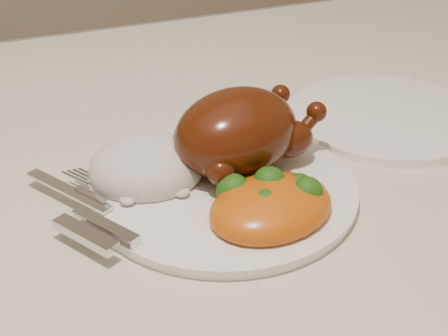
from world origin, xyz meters
name	(u,v)px	position (x,y,z in m)	size (l,w,h in m)	color
dining_table	(92,273)	(0.00, 0.00, 0.67)	(1.60, 0.90, 0.76)	brown
tablecloth	(84,220)	(0.00, 0.00, 0.74)	(1.73, 1.03, 0.18)	beige
dinner_plate	(224,189)	(0.14, -0.05, 0.77)	(0.27, 0.27, 0.01)	white
side_plate	(386,116)	(0.39, 0.02, 0.77)	(0.24, 0.24, 0.01)	white
roast_chicken	(239,131)	(0.17, -0.03, 0.82)	(0.18, 0.14, 0.09)	#4C1908
rice_mound	(147,167)	(0.07, -0.01, 0.79)	(0.13, 0.12, 0.06)	silver
mac_and_cheese	(272,203)	(0.16, -0.12, 0.79)	(0.15, 0.13, 0.05)	#D75D0D
cutlery	(89,216)	(0.00, -0.06, 0.78)	(0.08, 0.17, 0.01)	silver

